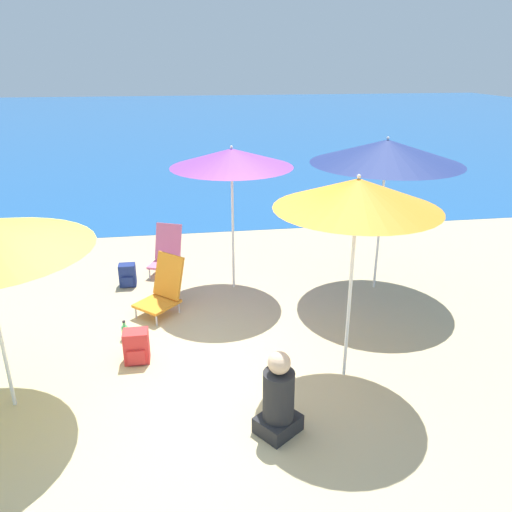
{
  "coord_description": "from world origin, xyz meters",
  "views": [
    {
      "loc": [
        0.13,
        -4.51,
        3.22
      ],
      "look_at": [
        0.99,
        1.04,
        1.0
      ],
      "focal_mm": 35.0,
      "sensor_mm": 36.0,
      "label": 1
    }
  ],
  "objects_px": {
    "water_bottle": "(125,332)",
    "beach_umbrella_orange": "(358,194)",
    "beach_chair_orange": "(163,289)",
    "backpack_red": "(136,347)",
    "beach_umbrella_purple": "(232,158)",
    "beach_chair_pink": "(167,252)",
    "person_seated_near": "(278,399)",
    "beach_umbrella_navy": "(387,152)",
    "backpack_navy": "(128,275)"
  },
  "relations": [
    {
      "from": "beach_chair_pink",
      "to": "water_bottle",
      "type": "relative_size",
      "value": 3.17
    },
    {
      "from": "person_seated_near",
      "to": "beach_umbrella_navy",
      "type": "bearing_deg",
      "value": 108.4
    },
    {
      "from": "beach_umbrella_purple",
      "to": "water_bottle",
      "type": "bearing_deg",
      "value": -138.88
    },
    {
      "from": "beach_umbrella_purple",
      "to": "backpack_navy",
      "type": "bearing_deg",
      "value": 169.97
    },
    {
      "from": "beach_chair_pink",
      "to": "beach_umbrella_purple",
      "type": "bearing_deg",
      "value": -12.72
    },
    {
      "from": "backpack_navy",
      "to": "person_seated_near",
      "type": "bearing_deg",
      "value": -64.81
    },
    {
      "from": "beach_umbrella_orange",
      "to": "person_seated_near",
      "type": "distance_m",
      "value": 2.05
    },
    {
      "from": "beach_umbrella_purple",
      "to": "backpack_red",
      "type": "distance_m",
      "value": 2.86
    },
    {
      "from": "backpack_red",
      "to": "backpack_navy",
      "type": "bearing_deg",
      "value": 97.44
    },
    {
      "from": "backpack_red",
      "to": "beach_umbrella_orange",
      "type": "bearing_deg",
      "value": -15.1
    },
    {
      "from": "beach_umbrella_purple",
      "to": "beach_chair_pink",
      "type": "bearing_deg",
      "value": 144.69
    },
    {
      "from": "person_seated_near",
      "to": "backpack_navy",
      "type": "height_order",
      "value": "person_seated_near"
    },
    {
      "from": "beach_chair_orange",
      "to": "person_seated_near",
      "type": "height_order",
      "value": "person_seated_near"
    },
    {
      "from": "beach_umbrella_purple",
      "to": "backpack_navy",
      "type": "height_order",
      "value": "beach_umbrella_purple"
    },
    {
      "from": "beach_umbrella_orange",
      "to": "beach_umbrella_purple",
      "type": "relative_size",
      "value": 1.05
    },
    {
      "from": "beach_umbrella_purple",
      "to": "water_bottle",
      "type": "xyz_separation_m",
      "value": [
        -1.49,
        -1.3,
        -1.85
      ]
    },
    {
      "from": "beach_umbrella_purple",
      "to": "beach_chair_pink",
      "type": "distance_m",
      "value": 2.01
    },
    {
      "from": "beach_chair_pink",
      "to": "person_seated_near",
      "type": "relative_size",
      "value": 0.92
    },
    {
      "from": "backpack_red",
      "to": "beach_umbrella_navy",
      "type": "bearing_deg",
      "value": 23.59
    },
    {
      "from": "beach_umbrella_orange",
      "to": "beach_umbrella_navy",
      "type": "distance_m",
      "value": 2.39
    },
    {
      "from": "person_seated_near",
      "to": "backpack_red",
      "type": "relative_size",
      "value": 2.19
    },
    {
      "from": "beach_chair_orange",
      "to": "backpack_navy",
      "type": "bearing_deg",
      "value": 164.16
    },
    {
      "from": "beach_umbrella_purple",
      "to": "backpack_red",
      "type": "relative_size",
      "value": 5.51
    },
    {
      "from": "beach_chair_pink",
      "to": "water_bottle",
      "type": "bearing_deg",
      "value": -81.38
    },
    {
      "from": "beach_chair_orange",
      "to": "beach_umbrella_purple",
      "type": "bearing_deg",
      "value": 75.62
    },
    {
      "from": "beach_umbrella_orange",
      "to": "beach_umbrella_purple",
      "type": "distance_m",
      "value": 2.61
    },
    {
      "from": "beach_umbrella_purple",
      "to": "beach_chair_orange",
      "type": "height_order",
      "value": "beach_umbrella_purple"
    },
    {
      "from": "beach_chair_orange",
      "to": "backpack_red",
      "type": "bearing_deg",
      "value": -60.56
    },
    {
      "from": "beach_umbrella_orange",
      "to": "backpack_red",
      "type": "distance_m",
      "value": 2.97
    },
    {
      "from": "beach_chair_orange",
      "to": "water_bottle",
      "type": "relative_size",
      "value": 3.18
    },
    {
      "from": "beach_chair_pink",
      "to": "person_seated_near",
      "type": "bearing_deg",
      "value": -52.41
    },
    {
      "from": "beach_umbrella_navy",
      "to": "beach_chair_orange",
      "type": "distance_m",
      "value": 3.57
    },
    {
      "from": "water_bottle",
      "to": "beach_umbrella_orange",
      "type": "bearing_deg",
      "value": -24.92
    },
    {
      "from": "beach_umbrella_purple",
      "to": "water_bottle",
      "type": "height_order",
      "value": "beach_umbrella_purple"
    },
    {
      "from": "beach_umbrella_purple",
      "to": "water_bottle",
      "type": "relative_size",
      "value": 8.61
    },
    {
      "from": "backpack_red",
      "to": "beach_chair_pink",
      "type": "bearing_deg",
      "value": 82.88
    },
    {
      "from": "beach_chair_orange",
      "to": "beach_umbrella_orange",
      "type": "bearing_deg",
      "value": 0.9
    },
    {
      "from": "beach_umbrella_purple",
      "to": "beach_umbrella_orange",
      "type": "bearing_deg",
      "value": -68.89
    },
    {
      "from": "backpack_red",
      "to": "water_bottle",
      "type": "distance_m",
      "value": 0.56
    },
    {
      "from": "beach_umbrella_orange",
      "to": "backpack_navy",
      "type": "distance_m",
      "value": 4.15
    },
    {
      "from": "beach_chair_pink",
      "to": "backpack_red",
      "type": "bearing_deg",
      "value": -74.54
    },
    {
      "from": "person_seated_near",
      "to": "beach_chair_orange",
      "type": "bearing_deg",
      "value": 166.79
    },
    {
      "from": "beach_umbrella_orange",
      "to": "beach_chair_pink",
      "type": "height_order",
      "value": "beach_umbrella_orange"
    },
    {
      "from": "beach_umbrella_purple",
      "to": "beach_chair_orange",
      "type": "bearing_deg",
      "value": -147.5
    },
    {
      "from": "beach_umbrella_navy",
      "to": "beach_chair_orange",
      "type": "relative_size",
      "value": 2.87
    },
    {
      "from": "beach_chair_orange",
      "to": "beach_chair_pink",
      "type": "relative_size",
      "value": 1.0
    },
    {
      "from": "water_bottle",
      "to": "person_seated_near",
      "type": "bearing_deg",
      "value": -50.85
    },
    {
      "from": "beach_umbrella_orange",
      "to": "backpack_red",
      "type": "xyz_separation_m",
      "value": [
        -2.25,
        0.61,
        -1.84
      ]
    },
    {
      "from": "beach_umbrella_purple",
      "to": "beach_chair_orange",
      "type": "distance_m",
      "value": 2.02
    },
    {
      "from": "backpack_red",
      "to": "backpack_navy",
      "type": "distance_m",
      "value": 2.13
    }
  ]
}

